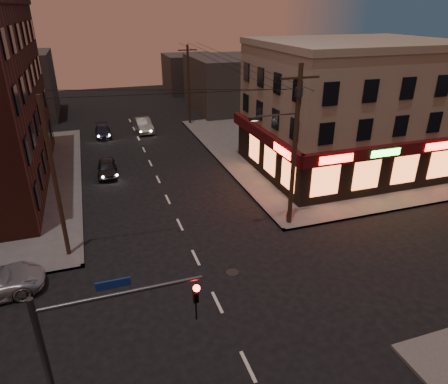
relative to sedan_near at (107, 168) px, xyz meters
name	(u,v)px	position (x,y,z in m)	size (l,w,h in m)	color
ground	(217,302)	(3.87, -18.26, -0.66)	(120.00, 120.00, 0.00)	black
sidewalk_ne	(328,146)	(21.87, 0.74, -0.58)	(24.00, 28.00, 0.15)	#514F4C
pizza_building	(350,108)	(19.80, -4.83, 4.69)	(15.85, 12.85, 10.50)	gray
bg_building_ne_a	(230,83)	(17.87, 19.74, 2.84)	(10.00, 12.00, 7.00)	#3F3D3A
bg_building_nw	(16,86)	(-9.13, 23.74, 3.34)	(9.00, 10.00, 8.00)	#3F3D3A
bg_building_ne_b	(190,73)	(15.87, 33.74, 2.34)	(8.00, 8.00, 6.00)	#3F3D3A
utility_pole_main	(294,140)	(10.56, -12.46, 5.10)	(4.20, 0.44, 10.00)	#382619
utility_pole_far	(189,85)	(10.67, 13.74, 3.99)	(0.26, 0.26, 9.00)	#382619
utility_pole_west	(55,181)	(-2.93, -11.76, 3.99)	(0.24, 0.24, 9.00)	#382619
traffic_signal	(87,355)	(-1.69, -23.86, 3.50)	(4.49, 0.32, 6.47)	#333538
sedan_near	(107,168)	(0.00, 0.00, 0.00)	(1.56, 3.87, 1.32)	black
sedan_mid	(143,125)	(4.84, 12.25, 0.10)	(1.60, 4.58, 1.51)	gray
sedan_far	(103,131)	(0.32, 11.67, -0.08)	(1.63, 4.01, 1.16)	black
fire_hydrant	(288,216)	(10.68, -12.26, -0.14)	(0.30, 0.30, 0.68)	maroon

